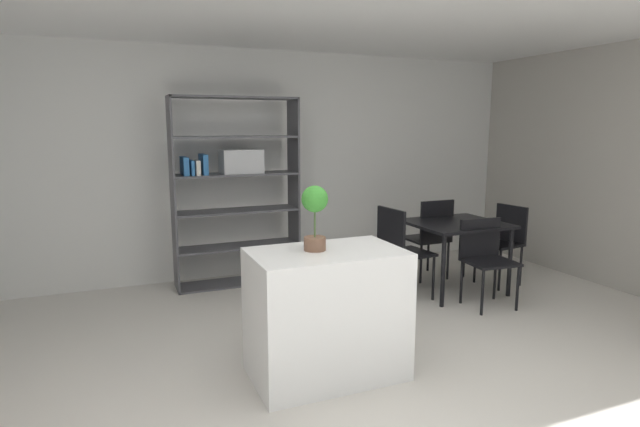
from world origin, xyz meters
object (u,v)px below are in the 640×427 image
object	(u,v)px
open_bookshelf	(234,183)
dining_table	(456,230)
dining_chair_near	(485,253)
dining_chair_window_side	(505,237)
kitchen_island	(326,314)
potted_plant_on_island	(315,211)
dining_chair_island_side	(399,245)
dining_chair_far	(431,233)

from	to	relation	value
open_bookshelf	dining_table	bearing A→B (deg)	-28.80
open_bookshelf	dining_chair_near	world-z (taller)	open_bookshelf
open_bookshelf	dining_chair_near	size ratio (longest dim) A/B	2.43
dining_chair_window_side	dining_chair_near	xyz separation A→B (m)	(-0.68, -0.48, -0.01)
kitchen_island	dining_table	size ratio (longest dim) A/B	1.10
potted_plant_on_island	dining_chair_island_side	size ratio (longest dim) A/B	0.47
open_bookshelf	dining_chair_far	world-z (taller)	open_bookshelf
kitchen_island	dining_chair_island_side	bearing A→B (deg)	42.39
potted_plant_on_island	dining_table	xyz separation A→B (m)	(2.09, 1.17, -0.52)
dining_chair_island_side	dining_chair_window_side	bearing A→B (deg)	-94.36
potted_plant_on_island	dining_chair_far	distance (m)	2.73
dining_chair_island_side	dining_chair_near	distance (m)	0.84
open_bookshelf	potted_plant_on_island	bearing A→B (deg)	-89.62
open_bookshelf	dining_chair_far	xyz separation A→B (m)	(2.11, -0.71, -0.59)
open_bookshelf	dining_chair_near	distance (m)	2.74
dining_chair_window_side	kitchen_island	bearing A→B (deg)	-73.92
dining_chair_window_side	dining_chair_far	size ratio (longest dim) A/B	0.94
potted_plant_on_island	dining_chair_island_side	bearing A→B (deg)	39.85
kitchen_island	open_bookshelf	world-z (taller)	open_bookshelf
dining_chair_near	kitchen_island	bearing A→B (deg)	-154.96
potted_plant_on_island	dining_chair_window_side	distance (m)	3.09
kitchen_island	open_bookshelf	bearing A→B (deg)	92.04
dining_chair_near	dining_chair_far	distance (m)	0.92
dining_chair_far	open_bookshelf	bearing A→B (deg)	-19.56
kitchen_island	dining_chair_near	xyz separation A→B (m)	(2.03, 0.75, 0.07)
potted_plant_on_island	dining_chair_window_side	world-z (taller)	potted_plant_on_island
dining_table	dining_chair_window_side	size ratio (longest dim) A/B	1.08
open_bookshelf	dining_chair_window_side	xyz separation A→B (m)	(2.80, -1.15, -0.61)
kitchen_island	dining_chair_window_side	bearing A→B (deg)	24.43
kitchen_island	potted_plant_on_island	size ratio (longest dim) A/B	2.34
dining_chair_island_side	dining_chair_window_side	distance (m)	1.39
dining_chair_near	open_bookshelf	bearing A→B (deg)	147.20
kitchen_island	dining_chair_far	size ratio (longest dim) A/B	1.12
potted_plant_on_island	dining_chair_near	xyz separation A→B (m)	(2.10, 0.71, -0.67)
potted_plant_on_island	open_bookshelf	distance (m)	2.33
dining_table	dining_chair_near	distance (m)	0.49
kitchen_island	potted_plant_on_island	world-z (taller)	potted_plant_on_island
open_bookshelf	dining_table	distance (m)	2.45
dining_chair_island_side	dining_chair_near	bearing A→B (deg)	-128.06
potted_plant_on_island	dining_table	bearing A→B (deg)	29.24
dining_chair_near	dining_chair_island_side	bearing A→B (deg)	151.94
dining_chair_near	dining_chair_far	xyz separation A→B (m)	(-0.01, 0.92, 0.03)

